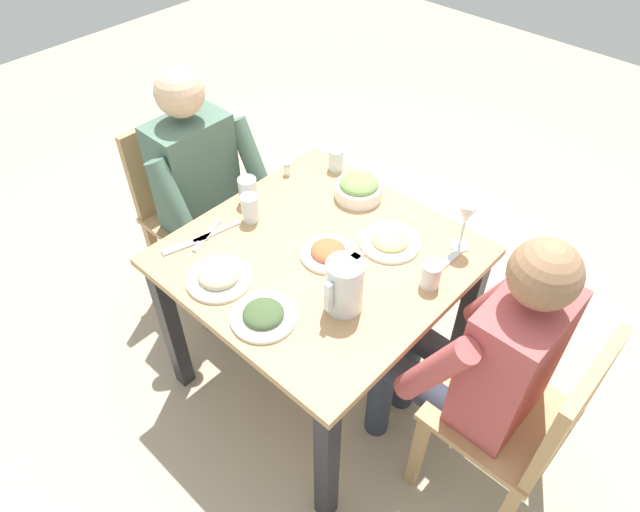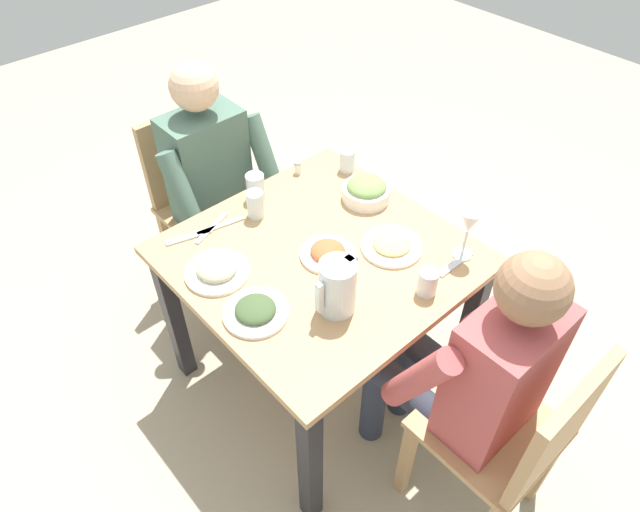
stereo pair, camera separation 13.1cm
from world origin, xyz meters
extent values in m
plane|color=tan|center=(0.00, 0.00, 0.00)|extent=(8.00, 8.00, 0.00)
cube|color=tan|center=(0.00, 0.00, 0.73)|extent=(0.94, 0.94, 0.03)
cube|color=#232328|center=(-0.42, -0.42, 0.36)|extent=(0.06, 0.06, 0.71)
cube|color=#232328|center=(0.42, -0.42, 0.36)|extent=(0.06, 0.06, 0.71)
cube|color=#232328|center=(-0.42, 0.42, 0.36)|extent=(0.06, 0.06, 0.71)
cube|color=#232328|center=(0.42, 0.42, 0.36)|extent=(0.06, 0.06, 0.71)
cube|color=tan|center=(-0.18, -0.92, 0.23)|extent=(0.04, 0.04, 0.45)
cube|color=tan|center=(0.16, -0.92, 0.23)|extent=(0.04, 0.04, 0.45)
cube|color=tan|center=(-0.18, -0.58, 0.23)|extent=(0.04, 0.04, 0.45)
cube|color=tan|center=(0.16, -0.58, 0.23)|extent=(0.04, 0.04, 0.45)
cube|color=tan|center=(-0.01, -0.75, 0.46)|extent=(0.40, 0.40, 0.03)
cube|color=tan|center=(-0.01, -0.93, 0.69)|extent=(0.38, 0.04, 0.42)
cube|color=tan|center=(-0.23, 0.92, 0.23)|extent=(0.04, 0.04, 0.45)
cube|color=tan|center=(0.11, 0.58, 0.23)|extent=(0.04, 0.04, 0.45)
cube|color=tan|center=(-0.23, 0.58, 0.23)|extent=(0.04, 0.04, 0.45)
cube|color=tan|center=(-0.06, 0.75, 0.46)|extent=(0.40, 0.40, 0.03)
cube|color=tan|center=(-0.06, 0.93, 0.69)|extent=(0.38, 0.04, 0.42)
cube|color=#4C6B5B|center=(-0.01, -0.72, 0.73)|extent=(0.32, 0.20, 0.50)
sphere|color=#DBB28E|center=(-0.01, -0.72, 1.10)|extent=(0.19, 0.19, 0.19)
cylinder|color=#2D3342|center=(-0.09, -0.53, 0.45)|extent=(0.11, 0.38, 0.11)
cylinder|color=#2D3342|center=(-0.09, -0.34, 0.24)|extent=(0.10, 0.10, 0.48)
cylinder|color=#4C6B5B|center=(-0.21, -0.58, 0.75)|extent=(0.08, 0.23, 0.37)
cylinder|color=#2D3342|center=(0.08, -0.53, 0.45)|extent=(0.11, 0.38, 0.11)
cylinder|color=#2D3342|center=(0.08, -0.34, 0.24)|extent=(0.10, 0.10, 0.48)
cylinder|color=#4C6B5B|center=(0.19, -0.58, 0.75)|extent=(0.08, 0.23, 0.37)
cube|color=#B24C4C|center=(-0.06, 0.72, 0.73)|extent=(0.32, 0.20, 0.50)
sphere|color=#936B4C|center=(-0.06, 0.72, 1.10)|extent=(0.19, 0.19, 0.19)
cylinder|color=#2D3342|center=(0.03, 0.53, 0.45)|extent=(0.11, 0.38, 0.11)
cylinder|color=#2D3342|center=(0.03, 0.34, 0.24)|extent=(0.10, 0.10, 0.48)
cylinder|color=#B24C4C|center=(0.14, 0.58, 0.75)|extent=(0.08, 0.23, 0.37)
cylinder|color=#2D3342|center=(-0.14, 0.53, 0.45)|extent=(0.11, 0.38, 0.11)
cylinder|color=#2D3342|center=(-0.14, 0.34, 0.24)|extent=(0.10, 0.10, 0.48)
cylinder|color=#B24C4C|center=(-0.26, 0.58, 0.75)|extent=(0.08, 0.23, 0.37)
cylinder|color=silver|center=(0.13, 0.22, 0.84)|extent=(0.12, 0.12, 0.19)
cube|color=silver|center=(0.20, 0.22, 0.85)|extent=(0.02, 0.02, 0.11)
cube|color=silver|center=(0.07, 0.22, 0.92)|extent=(0.04, 0.03, 0.02)
cylinder|color=white|center=(-0.34, -0.11, 0.77)|extent=(0.19, 0.19, 0.05)
ellipsoid|color=#759951|center=(-0.34, -0.11, 0.81)|extent=(0.15, 0.15, 0.06)
cylinder|color=white|center=(-0.21, 0.15, 0.75)|extent=(0.22, 0.22, 0.01)
ellipsoid|color=#E0C670|center=(-0.21, 0.15, 0.76)|extent=(0.14, 0.14, 0.04)
cylinder|color=white|center=(0.32, -0.16, 0.75)|extent=(0.22, 0.22, 0.01)
ellipsoid|color=#B7AD89|center=(0.32, -0.16, 0.77)|extent=(0.14, 0.14, 0.05)
cylinder|color=white|center=(-0.01, 0.03, 0.75)|extent=(0.20, 0.20, 0.01)
ellipsoid|color=#CC5B33|center=(-0.01, 0.03, 0.77)|extent=(0.12, 0.12, 0.04)
cylinder|color=white|center=(0.34, 0.07, 0.75)|extent=(0.21, 0.21, 0.01)
ellipsoid|color=#3D512D|center=(0.34, 0.07, 0.77)|extent=(0.13, 0.13, 0.04)
cylinder|color=silver|center=(-0.14, 0.37, 0.79)|extent=(0.07, 0.07, 0.09)
cylinder|color=silver|center=(-0.03, -0.40, 0.80)|extent=(0.07, 0.07, 0.11)
cylinder|color=silver|center=(-0.42, -0.30, 0.79)|extent=(0.06, 0.06, 0.09)
cylinder|color=silver|center=(0.04, -0.31, 0.80)|extent=(0.06, 0.06, 0.11)
cylinder|color=silver|center=(-0.37, 0.34, 0.75)|extent=(0.07, 0.07, 0.01)
cylinder|color=silver|center=(-0.37, 0.34, 0.80)|extent=(0.01, 0.01, 0.10)
cone|color=silver|center=(-0.37, 0.34, 0.89)|extent=(0.08, 0.08, 0.09)
cylinder|color=white|center=(-0.26, -0.42, 0.76)|extent=(0.03, 0.03, 0.04)
cylinder|color=#B2B2B7|center=(-0.26, -0.42, 0.79)|extent=(0.03, 0.03, 0.01)
cube|color=silver|center=(-0.31, 0.35, 0.75)|extent=(0.17, 0.03, 0.01)
cube|color=silver|center=(0.21, -0.36, 0.75)|extent=(0.18, 0.08, 0.01)
cube|color=silver|center=(0.30, -0.38, 0.75)|extent=(0.17, 0.07, 0.01)
cube|color=silver|center=(0.18, -0.35, 0.75)|extent=(0.18, 0.05, 0.01)
camera|label=1|loc=(1.05, 0.98, 2.12)|focal=31.82mm
camera|label=2|loc=(0.96, 1.07, 2.12)|focal=31.82mm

